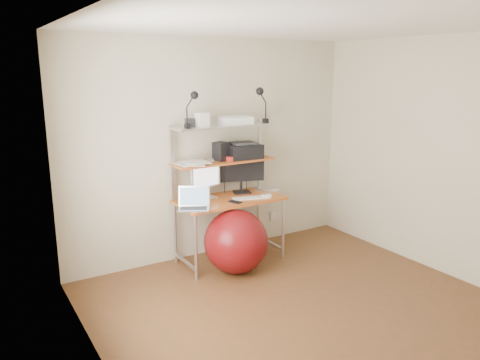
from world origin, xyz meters
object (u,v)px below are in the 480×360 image
Objects in this scene: monitor_black at (241,170)px; exercise_ball at (236,241)px; laptop at (194,204)px; monitor_silver at (206,177)px; printer at (244,151)px.

monitor_black is 0.78× the size of exercise_ball.
monitor_black reaches higher than laptop.
monitor_black is at bearing 51.56° from laptop.
laptop is 0.62m from exercise_ball.
monitor_silver is 0.67× the size of exercise_ball.
monitor_black is (0.46, 0.00, 0.03)m from monitor_silver.
printer reaches higher than exercise_ball.
monitor_black is 1.33× the size of laptop.
printer is at bearing -17.94° from monitor_silver.
laptop is (-0.76, -0.30, -0.23)m from monitor_black.
laptop is 0.97× the size of printer.
monitor_black is 0.23m from printer.
laptop is 0.94m from printer.
laptop is 0.59× the size of exercise_ball.
printer is (0.78, 0.27, 0.45)m from laptop.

